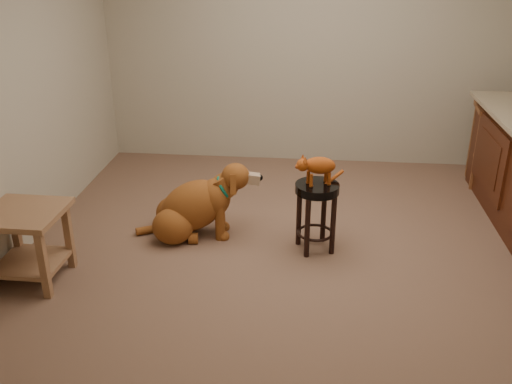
# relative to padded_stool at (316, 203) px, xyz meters

# --- Properties ---
(floor) EXTENTS (4.50, 4.00, 0.01)m
(floor) POSITION_rel_padded_stool_xyz_m (-0.08, 0.08, -0.40)
(floor) COLOR brown
(floor) RESTS_ON ground
(room_shell) EXTENTS (4.54, 4.04, 2.62)m
(room_shell) POSITION_rel_padded_stool_xyz_m (-0.08, 0.08, 1.27)
(room_shell) COLOR #A79E87
(room_shell) RESTS_ON ground
(padded_stool) EXTENTS (0.38, 0.38, 0.57)m
(padded_stool) POSITION_rel_padded_stool_xyz_m (0.00, 0.00, 0.00)
(padded_stool) COLOR black
(padded_stool) RESTS_ON ground
(wood_stool) EXTENTS (0.49, 0.49, 0.82)m
(wood_stool) POSITION_rel_padded_stool_xyz_m (1.77, 1.55, 0.02)
(wood_stool) COLOR brown
(wood_stool) RESTS_ON ground
(side_table) EXTENTS (0.55, 0.55, 0.56)m
(side_table) POSITION_rel_padded_stool_xyz_m (-2.06, -0.67, -0.03)
(side_table) COLOR #885E3F
(side_table) RESTS_ON ground
(golden_retriever) EXTENTS (1.08, 0.57, 0.69)m
(golden_retriever) POSITION_rel_padded_stool_xyz_m (-1.01, 0.14, -0.15)
(golden_retriever) COLOR brown
(golden_retriever) RESTS_ON ground
(tabby_kitten) EXTENTS (0.39, 0.27, 0.27)m
(tabby_kitten) POSITION_rel_padded_stool_xyz_m (-0.01, -0.00, 0.31)
(tabby_kitten) COLOR #923B0E
(tabby_kitten) RESTS_ON padded_stool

